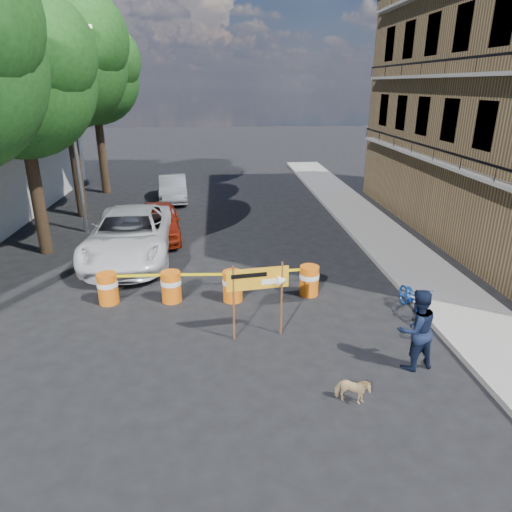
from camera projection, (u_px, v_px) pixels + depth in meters
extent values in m
plane|color=black|center=(238.00, 344.00, 10.97)|extent=(120.00, 120.00, 0.00)
cube|color=gray|center=(396.00, 250.00, 17.02)|extent=(2.40, 40.00, 0.15)
cylinder|color=#332316|center=(36.00, 189.00, 16.13)|extent=(0.44, 0.44, 4.76)
sphere|color=#1B4915|center=(17.00, 81.00, 14.86)|extent=(5.00, 5.00, 5.00)
sphere|color=#1B4915|center=(35.00, 52.00, 14.17)|extent=(3.75, 3.75, 3.75)
sphere|color=#1B4915|center=(6.00, 103.00, 15.63)|extent=(3.50, 3.50, 3.50)
cylinder|color=#332316|center=(75.00, 160.00, 20.69)|extent=(0.44, 0.44, 5.32)
sphere|color=#1B4915|center=(62.00, 64.00, 19.28)|extent=(5.40, 5.40, 5.40)
sphere|color=#1B4915|center=(79.00, 39.00, 18.51)|extent=(4.05, 4.05, 4.05)
sphere|color=#1B4915|center=(51.00, 84.00, 20.11)|extent=(3.78, 3.78, 3.78)
cylinder|color=#332316|center=(102.00, 149.00, 25.42)|extent=(0.44, 0.44, 4.93)
sphere|color=#1B4915|center=(93.00, 78.00, 24.11)|extent=(4.80, 4.80, 4.80)
sphere|color=#1B4915|center=(106.00, 60.00, 23.42)|extent=(3.60, 3.60, 3.60)
sphere|color=#1B4915|center=(84.00, 92.00, 24.87)|extent=(3.36, 3.36, 3.36)
cylinder|color=gray|center=(73.00, 135.00, 17.95)|extent=(0.16, 0.16, 8.00)
cylinder|color=gray|center=(72.00, 25.00, 16.61)|extent=(1.00, 0.12, 0.12)
cube|color=silver|center=(87.00, 26.00, 16.66)|extent=(0.35, 0.18, 0.12)
cylinder|color=orange|center=(108.00, 288.00, 12.90)|extent=(0.56, 0.56, 0.90)
cylinder|color=white|center=(107.00, 284.00, 12.85)|extent=(0.58, 0.58, 0.14)
cylinder|color=orange|center=(171.00, 287.00, 13.01)|extent=(0.56, 0.56, 0.90)
cylinder|color=white|center=(171.00, 282.00, 12.96)|extent=(0.58, 0.58, 0.14)
cylinder|color=orange|center=(233.00, 286.00, 13.05)|extent=(0.56, 0.56, 0.90)
cylinder|color=white|center=(233.00, 281.00, 12.99)|extent=(0.58, 0.58, 0.14)
cylinder|color=orange|center=(309.00, 281.00, 13.42)|extent=(0.56, 0.56, 0.90)
cylinder|color=white|center=(309.00, 276.00, 13.36)|extent=(0.58, 0.58, 0.14)
cylinder|color=#592D19|center=(234.00, 304.00, 10.85)|extent=(0.05, 0.05, 1.94)
cylinder|color=#592D19|center=(282.00, 299.00, 11.10)|extent=(0.05, 0.05, 1.94)
cube|color=orange|center=(258.00, 279.00, 10.77)|extent=(1.50, 0.24, 0.54)
cube|color=white|center=(270.00, 282.00, 10.85)|extent=(0.43, 0.07, 0.13)
cone|color=white|center=(282.00, 280.00, 10.91)|extent=(0.27, 0.31, 0.28)
cube|color=black|center=(249.00, 276.00, 10.67)|extent=(0.85, 0.13, 0.11)
imported|color=black|center=(416.00, 330.00, 9.78)|extent=(1.04, 0.89, 1.86)
imported|color=#1649B5|center=(415.00, 285.00, 12.16)|extent=(0.61, 0.90, 1.69)
imported|color=#D6B47A|center=(352.00, 390.00, 8.86)|extent=(0.75, 0.53, 0.58)
imported|color=silver|center=(130.00, 235.00, 16.19)|extent=(2.98, 6.20, 1.70)
imported|color=#A1240D|center=(159.00, 221.00, 18.33)|extent=(2.15, 4.28, 1.40)
imported|color=#B6B8BE|center=(173.00, 188.00, 24.36)|extent=(1.79, 4.13, 1.32)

